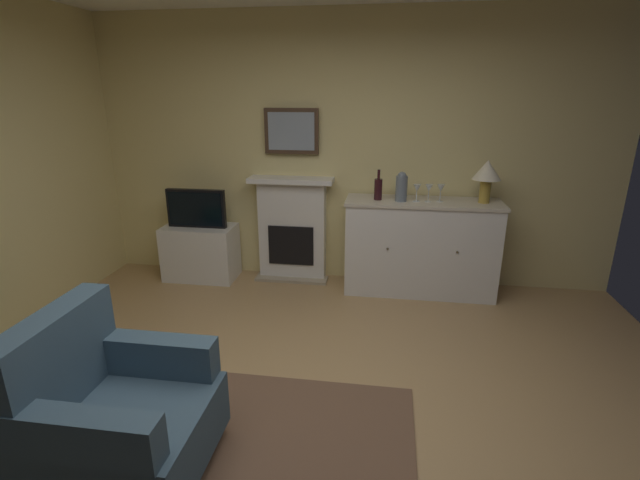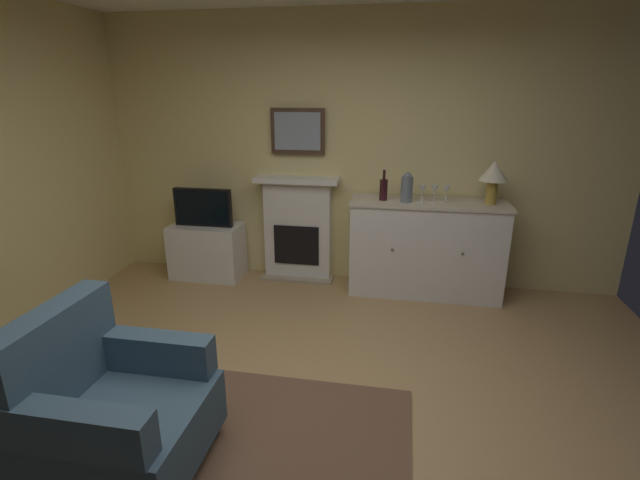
# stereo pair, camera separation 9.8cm
# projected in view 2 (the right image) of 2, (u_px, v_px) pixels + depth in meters

# --- Properties ---
(ground_plane) EXTENTS (5.31, 4.94, 0.10)m
(ground_plane) POSITION_uv_depth(u_px,v_px,m) (305.00, 435.00, 2.78)
(ground_plane) COLOR tan
(ground_plane) RESTS_ON ground
(wall_rear) EXTENTS (5.31, 0.06, 2.70)m
(wall_rear) POSITION_uv_depth(u_px,v_px,m) (355.00, 152.00, 4.62)
(wall_rear) COLOR #EAD68C
(wall_rear) RESTS_ON ground_plane
(area_rug) EXTENTS (2.59, 1.67, 0.02)m
(area_rug) POSITION_uv_depth(u_px,v_px,m) (173.00, 458.00, 2.53)
(area_rug) COLOR brown
(area_rug) RESTS_ON ground_plane
(fireplace_unit) EXTENTS (0.87, 0.30, 1.10)m
(fireplace_unit) POSITION_uv_depth(u_px,v_px,m) (298.00, 229.00, 4.85)
(fireplace_unit) COLOR white
(fireplace_unit) RESTS_ON ground_plane
(framed_picture) EXTENTS (0.55, 0.04, 0.45)m
(framed_picture) POSITION_uv_depth(u_px,v_px,m) (298.00, 131.00, 4.58)
(framed_picture) COLOR #473323
(sideboard_cabinet) EXTENTS (1.48, 0.49, 0.94)m
(sideboard_cabinet) POSITION_uv_depth(u_px,v_px,m) (426.00, 248.00, 4.48)
(sideboard_cabinet) COLOR white
(sideboard_cabinet) RESTS_ON ground_plane
(table_lamp) EXTENTS (0.26, 0.26, 0.40)m
(table_lamp) POSITION_uv_depth(u_px,v_px,m) (494.00, 174.00, 4.15)
(table_lamp) COLOR #B79338
(table_lamp) RESTS_ON sideboard_cabinet
(wine_bottle) EXTENTS (0.08, 0.08, 0.29)m
(wine_bottle) POSITION_uv_depth(u_px,v_px,m) (384.00, 189.00, 4.36)
(wine_bottle) COLOR #331419
(wine_bottle) RESTS_ON sideboard_cabinet
(wine_glass_left) EXTENTS (0.07, 0.07, 0.16)m
(wine_glass_left) POSITION_uv_depth(u_px,v_px,m) (423.00, 190.00, 4.27)
(wine_glass_left) COLOR silver
(wine_glass_left) RESTS_ON sideboard_cabinet
(wine_glass_center) EXTENTS (0.07, 0.07, 0.16)m
(wine_glass_center) POSITION_uv_depth(u_px,v_px,m) (435.00, 190.00, 4.26)
(wine_glass_center) COLOR silver
(wine_glass_center) RESTS_ON sideboard_cabinet
(wine_glass_right) EXTENTS (0.07, 0.07, 0.16)m
(wine_glass_right) POSITION_uv_depth(u_px,v_px,m) (447.00, 190.00, 4.25)
(wine_glass_right) COLOR silver
(wine_glass_right) RESTS_ON sideboard_cabinet
(vase_decorative) EXTENTS (0.11, 0.11, 0.28)m
(vase_decorative) POSITION_uv_depth(u_px,v_px,m) (407.00, 187.00, 4.28)
(vase_decorative) COLOR slate
(vase_decorative) RESTS_ON sideboard_cabinet
(tv_cabinet) EXTENTS (0.75, 0.42, 0.58)m
(tv_cabinet) POSITION_uv_depth(u_px,v_px,m) (207.00, 251.00, 4.95)
(tv_cabinet) COLOR white
(tv_cabinet) RESTS_ON ground_plane
(tv_set) EXTENTS (0.62, 0.07, 0.40)m
(tv_set) POSITION_uv_depth(u_px,v_px,m) (203.00, 207.00, 4.77)
(tv_set) COLOR black
(tv_set) RESTS_ON tv_cabinet
(potted_plant_fern) EXTENTS (0.30, 0.30, 0.43)m
(potted_plant_fern) POSITION_uv_depth(u_px,v_px,m) (74.00, 318.00, 3.56)
(potted_plant_fern) COLOR silver
(potted_plant_fern) RESTS_ON ground_plane
(armchair) EXTENTS (0.81, 0.78, 0.92)m
(armchair) POSITION_uv_depth(u_px,v_px,m) (111.00, 409.00, 2.36)
(armchair) COLOR #3F596B
(armchair) RESTS_ON ground_plane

